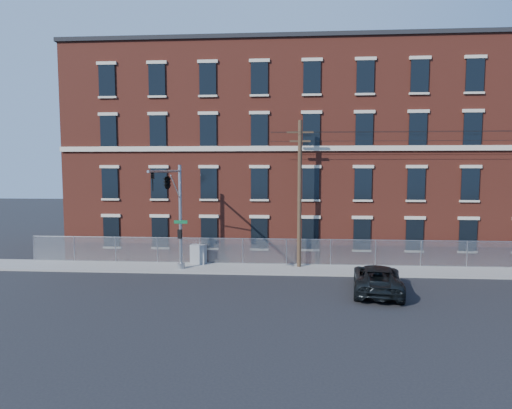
{
  "coord_description": "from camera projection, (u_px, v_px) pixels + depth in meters",
  "views": [
    {
      "loc": [
        0.94,
        -22.9,
        6.85
      ],
      "look_at": [
        -0.87,
        4.0,
        4.55
      ],
      "focal_mm": 29.25,
      "sensor_mm": 36.0,
      "label": 1
    }
  ],
  "objects": [
    {
      "name": "ground",
      "position": [
        267.0,
        291.0,
        23.41
      ],
      "size": [
        140.0,
        140.0,
        0.0
      ],
      "primitive_type": "plane",
      "color": "black",
      "rests_on": "ground"
    },
    {
      "name": "traffic_signal_mast",
      "position": [
        171.0,
        193.0,
        25.52
      ],
      "size": [
        0.9,
        6.75,
        7.0
      ],
      "color": "#9EA0A5",
      "rests_on": "ground"
    },
    {
      "name": "utility_pole_near",
      "position": [
        300.0,
        191.0,
        28.39
      ],
      "size": [
        1.8,
        0.28,
        10.0
      ],
      "color": "#443322",
      "rests_on": "ground"
    },
    {
      "name": "chain_link_fence",
      "position": [
        444.0,
        253.0,
        28.78
      ],
      "size": [
        59.06,
        0.06,
        1.85
      ],
      "color": "#A5A8AD",
      "rests_on": "ground"
    },
    {
      "name": "mill_building",
      "position": [
        413.0,
        154.0,
        35.76
      ],
      "size": [
        55.3,
        14.32,
        16.3
      ],
      "color": "maroon",
      "rests_on": "ground"
    },
    {
      "name": "pickup_truck",
      "position": [
        377.0,
        279.0,
        23.18
      ],
      "size": [
        3.41,
        5.84,
        1.53
      ],
      "primitive_type": "imported",
      "rotation": [
        0.0,
        0.0,
        2.98
      ],
      "color": "black",
      "rests_on": "ground"
    },
    {
      "name": "utility_cabinet",
      "position": [
        198.0,
        254.0,
        29.64
      ],
      "size": [
        1.19,
        0.78,
        1.37
      ],
      "primitive_type": "cube",
      "rotation": [
        0.0,
        0.0,
        -0.23
      ],
      "color": "gray",
      "rests_on": "sidewalk"
    },
    {
      "name": "sidewalk",
      "position": [
        451.0,
        272.0,
        27.57
      ],
      "size": [
        65.0,
        3.0,
        0.12
      ],
      "primitive_type": "cube",
      "color": "gray",
      "rests_on": "ground"
    }
  ]
}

